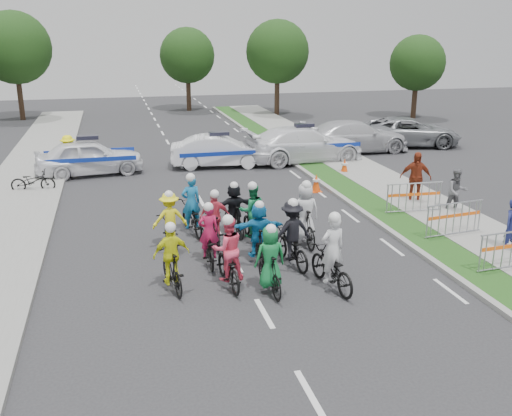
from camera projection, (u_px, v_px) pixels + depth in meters
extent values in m
plane|color=#28282B|center=(264.00, 314.00, 12.53)|extent=(90.00, 90.00, 0.00)
cube|color=gray|center=(377.00, 222.00, 18.34)|extent=(0.20, 60.00, 0.12)
cube|color=#1E4616|center=(397.00, 221.00, 18.50)|extent=(1.20, 60.00, 0.11)
cube|color=gray|center=(446.00, 216.00, 18.92)|extent=(2.40, 60.00, 0.13)
imported|color=black|center=(331.00, 269.00, 13.64)|extent=(0.95, 2.00, 1.01)
imported|color=silver|center=(333.00, 249.00, 13.44)|extent=(0.67, 0.49, 1.68)
sphere|color=white|center=(335.00, 218.00, 13.16)|extent=(0.29, 0.29, 0.29)
imported|color=black|center=(270.00, 273.00, 13.43)|extent=(0.55, 1.68, 0.99)
imported|color=#157739|center=(270.00, 256.00, 13.25)|extent=(0.75, 0.51, 1.49)
sphere|color=white|center=(271.00, 229.00, 13.00)|extent=(0.26, 0.26, 0.26)
imported|color=black|center=(228.00, 267.00, 13.79)|extent=(0.76, 1.85, 0.95)
imported|color=#FD466B|center=(228.00, 249.00, 13.60)|extent=(0.81, 0.65, 1.58)
sphere|color=white|center=(228.00, 220.00, 13.34)|extent=(0.27, 0.27, 0.27)
imported|color=black|center=(172.00, 270.00, 13.56)|extent=(0.73, 1.71, 0.99)
imported|color=yellow|center=(171.00, 254.00, 13.39)|extent=(0.92, 0.50, 1.49)
sphere|color=white|center=(170.00, 227.00, 13.14)|extent=(0.26, 0.26, 0.26)
imported|color=black|center=(291.00, 248.00, 15.00)|extent=(0.93, 1.91, 0.96)
imported|color=black|center=(292.00, 231.00, 14.81)|extent=(1.12, 0.76, 1.60)
sphere|color=white|center=(293.00, 204.00, 14.54)|extent=(0.28, 0.28, 0.28)
imported|color=black|center=(258.00, 244.00, 15.27)|extent=(0.58, 1.67, 0.99)
imported|color=#1A85C6|center=(259.00, 229.00, 15.09)|extent=(1.40, 0.53, 1.48)
sphere|color=white|center=(259.00, 205.00, 14.85)|extent=(0.26, 0.26, 0.26)
imported|color=black|center=(209.00, 248.00, 15.12)|extent=(0.69, 1.73, 0.89)
imported|color=#BC1747|center=(209.00, 231.00, 14.93)|extent=(0.56, 0.39, 1.48)
sphere|color=white|center=(208.00, 207.00, 14.69)|extent=(0.26, 0.26, 0.26)
imported|color=black|center=(304.00, 226.00, 16.46)|extent=(0.53, 1.85, 1.11)
imported|color=silver|center=(305.00, 211.00, 16.28)|extent=(0.82, 0.53, 1.67)
sphere|color=white|center=(306.00, 185.00, 16.00)|extent=(0.29, 0.29, 0.29)
imported|color=black|center=(252.00, 226.00, 16.72)|extent=(0.71, 1.84, 0.95)
imported|color=#167E47|center=(252.00, 210.00, 16.52)|extent=(0.79, 0.63, 1.58)
sphere|color=white|center=(252.00, 186.00, 16.26)|extent=(0.27, 0.27, 0.27)
imported|color=black|center=(215.00, 230.00, 16.32)|extent=(0.50, 1.65, 0.98)
imported|color=#E03E56|center=(215.00, 217.00, 16.14)|extent=(0.87, 0.38, 1.48)
sphere|color=white|center=(215.00, 194.00, 15.90)|extent=(0.26, 0.26, 0.26)
imported|color=black|center=(170.00, 234.00, 16.14)|extent=(0.75, 1.76, 0.90)
imported|color=#FFF71A|center=(170.00, 218.00, 15.95)|extent=(1.02, 0.64, 1.50)
sphere|color=white|center=(169.00, 195.00, 15.70)|extent=(0.26, 0.26, 0.26)
imported|color=black|center=(234.00, 220.00, 17.24)|extent=(0.71, 1.67, 0.97)
imported|color=black|center=(234.00, 207.00, 17.07)|extent=(1.40, 0.64, 1.46)
sphere|color=white|center=(234.00, 186.00, 16.83)|extent=(0.25, 0.25, 0.25)
imported|color=black|center=(191.00, 218.00, 17.42)|extent=(0.96, 1.96, 0.98)
imported|color=#1875B4|center=(191.00, 202.00, 17.22)|extent=(0.66, 0.49, 1.64)
sphere|color=white|center=(190.00, 178.00, 16.95)|extent=(0.28, 0.28, 0.28)
imported|color=white|center=(89.00, 157.00, 24.49)|extent=(4.72, 2.40, 1.54)
imported|color=white|center=(219.00, 151.00, 25.96)|extent=(4.54, 2.08, 1.44)
imported|color=white|center=(304.00, 144.00, 26.92)|extent=(5.88, 2.71, 1.66)
imported|color=silver|center=(355.00, 136.00, 29.15)|extent=(5.54, 2.28, 1.60)
imported|color=gray|center=(408.00, 132.00, 30.73)|extent=(5.97, 3.79, 1.53)
imported|color=#5B5B60|center=(457.00, 191.00, 19.26)|extent=(0.83, 0.69, 1.54)
imported|color=maroon|center=(415.00, 178.00, 20.31)|extent=(1.20, 0.87, 1.88)
imported|color=#FFF60D|center=(69.00, 155.00, 24.56)|extent=(1.13, 0.68, 1.70)
cube|color=#F24C0C|center=(316.00, 191.00, 22.08)|extent=(0.40, 0.40, 0.03)
cone|color=#F24C0C|center=(316.00, 183.00, 21.98)|extent=(0.36, 0.36, 0.70)
cylinder|color=silver|center=(316.00, 180.00, 21.95)|extent=(0.29, 0.29, 0.08)
cube|color=#F24C0C|center=(344.00, 174.00, 24.80)|extent=(0.40, 0.40, 0.03)
cone|color=#F24C0C|center=(345.00, 166.00, 24.70)|extent=(0.36, 0.36, 0.70)
cylinder|color=silver|center=(345.00, 164.00, 24.67)|extent=(0.29, 0.29, 0.08)
imported|color=black|center=(33.00, 181.00, 21.91)|extent=(1.70, 0.73, 0.87)
cylinder|color=#382619|center=(277.00, 93.00, 41.94)|extent=(0.36, 0.36, 3.25)
sphere|color=#153711|center=(277.00, 52.00, 41.07)|extent=(4.55, 4.55, 4.55)
cylinder|color=#382619|center=(414.00, 99.00, 40.41)|extent=(0.36, 0.36, 2.75)
sphere|color=#153711|center=(417.00, 63.00, 39.68)|extent=(3.85, 3.85, 3.85)
cylinder|color=#382619|center=(20.00, 95.00, 39.53)|extent=(0.36, 0.36, 3.50)
sphere|color=#153711|center=(14.00, 48.00, 38.60)|extent=(4.90, 4.90, 4.90)
cylinder|color=#382619|center=(189.00, 91.00, 44.27)|extent=(0.36, 0.36, 3.00)
sphere|color=#153711|center=(187.00, 55.00, 43.47)|extent=(4.20, 4.20, 4.20)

